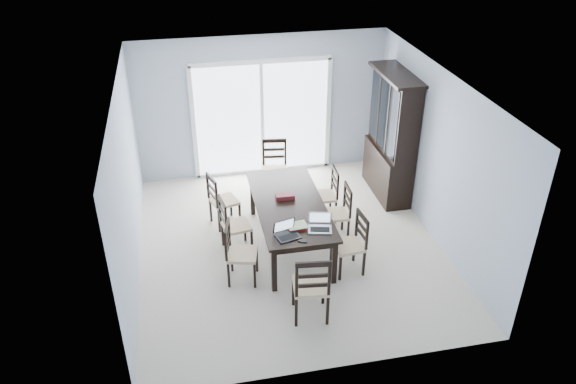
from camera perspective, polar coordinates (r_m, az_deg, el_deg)
name	(u,v)px	position (r m, az deg, el deg)	size (l,w,h in m)	color
floor	(290,245)	(8.68, 0.16, -5.39)	(5.00, 5.00, 0.00)	beige
ceiling	(290,83)	(7.48, 0.19, 11.04)	(5.00, 5.00, 0.00)	white
back_wall	(262,107)	(10.24, -2.70, 8.66)	(4.50, 0.02, 2.60)	#9FACBD
wall_left	(127,186)	(7.91, -16.00, 0.59)	(0.02, 5.00, 2.60)	#9FACBD
wall_right	(437,156)	(8.69, 14.89, 3.53)	(0.02, 5.00, 2.60)	#9FACBD
balcony	(255,150)	(11.69, -3.33, 4.26)	(4.50, 2.00, 0.10)	gray
railing	(248,106)	(12.35, -4.12, 8.75)	(4.50, 0.06, 1.10)	#99999E
dining_table	(290,208)	(8.31, 0.17, -1.61)	(1.00, 2.20, 0.75)	black
china_hutch	(391,137)	(9.72, 10.46, 5.50)	(0.50, 1.38, 2.20)	black
sliding_door	(262,118)	(10.30, -2.65, 7.51)	(2.52, 0.05, 2.18)	silver
chair_left_near	(235,247)	(7.73, -5.36, -5.54)	(0.49, 0.48, 1.05)	black
chair_left_mid	(230,220)	(8.30, -5.91, -2.83)	(0.46, 0.45, 1.05)	black
chair_left_far	(219,195)	(8.92, -7.07, -0.34)	(0.51, 0.50, 1.05)	black
chair_right_near	(355,237)	(7.93, 6.78, -4.59)	(0.44, 0.43, 1.05)	black
chair_right_mid	(341,207)	(8.61, 5.39, -1.52)	(0.41, 0.40, 1.03)	black
chair_right_far	(329,189)	(9.06, 4.14, 0.31)	(0.41, 0.40, 1.04)	black
chair_end_near	(312,282)	(7.01, 2.42, -9.11)	(0.49, 0.50, 1.17)	black
chair_end_far	(275,161)	(9.79, -1.35, 3.13)	(0.48, 0.49, 1.13)	black
laptop_dark	(288,234)	(7.51, 0.03, -4.29)	(0.36, 0.29, 0.22)	black
laptop_silver	(320,227)	(7.66, 3.27, -3.54)	(0.36, 0.29, 0.22)	silver
book_stack	(297,226)	(7.71, 0.90, -3.52)	(0.28, 0.23, 0.04)	maroon
cell_phone	(303,241)	(7.46, 1.51, -5.01)	(0.12, 0.05, 0.01)	black
game_box	(285,196)	(8.37, -0.31, -0.45)	(0.28, 0.14, 0.07)	#4E110F
hot_tub	(212,132)	(11.42, -7.71, 6.05)	(1.81, 1.65, 0.86)	maroon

